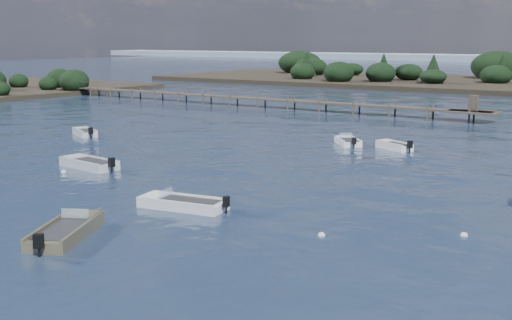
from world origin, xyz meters
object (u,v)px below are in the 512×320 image
Objects in this scene: tender_far_grey at (85,134)px; tender_far_white at (394,147)px; dinghy_extra_a at (348,143)px; dinghy_mid_white_a at (183,205)px; dinghy_near_olive at (66,233)px; jetty at (261,99)px; dinghy_mid_grey at (89,165)px.

tender_far_grey is 26.43m from tender_far_white.
tender_far_grey is at bearing -158.68° from dinghy_extra_a.
dinghy_mid_white_a is at bearing -31.17° from tender_far_grey.
dinghy_mid_white_a is at bearing -95.39° from tender_far_white.
dinghy_mid_white_a is 6.46m from dinghy_near_olive.
dinghy_extra_a is at bearing -179.51° from tender_far_white.
jetty is at bearing 90.78° from tender_far_grey.
tender_far_grey is 26.88m from dinghy_mid_white_a.
dinghy_mid_white_a is 0.07× the size of jetty.
dinghy_mid_white_a is 1.45× the size of tender_far_white.
dinghy_extra_a is 0.66× the size of dinghy_mid_white_a.
dinghy_mid_grey is 22.57m from tender_far_white.
dinghy_extra_a is 0.96× the size of tender_far_white.
tender_far_grey is 0.06× the size of jetty.
dinghy_mid_grey is (-9.94, -17.82, 0.01)m from dinghy_extra_a.
tender_far_grey is 29.91m from dinghy_near_olive.
dinghy_near_olive is (-1.02, -6.38, 0.02)m from dinghy_mid_white_a.
tender_far_grey is at bearing -161.67° from tender_far_white.
tender_far_white is (25.09, 8.31, -0.00)m from tender_far_grey.
dinghy_extra_a is 29.53m from jetty.
dinghy_mid_grey is at bearing 134.85° from dinghy_near_olive.
tender_far_grey is 1.09× the size of tender_far_white.
jetty reaches higher than dinghy_mid_white_a.
dinghy_extra_a is 0.05× the size of jetty.
tender_far_white is at bearing 83.78° from dinghy_near_olive.
dinghy_near_olive is 0.08× the size of jetty.
tender_far_white is (13.82, 17.85, -0.00)m from dinghy_mid_grey.
tender_far_white reaches higher than dinghy_extra_a.
dinghy_near_olive is 1.48× the size of tender_far_white.
dinghy_mid_grey is at bearing -127.74° from tender_far_white.
dinghy_near_olive is at bearing -96.22° from tender_far_white.
dinghy_mid_white_a is at bearing -20.46° from dinghy_mid_grey.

